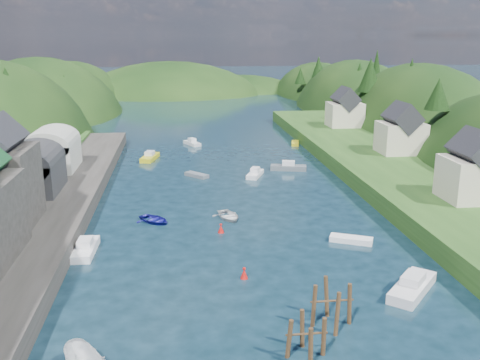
{
  "coord_description": "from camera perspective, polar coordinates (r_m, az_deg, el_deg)",
  "views": [
    {
      "loc": [
        -7.43,
        -34.89,
        21.17
      ],
      "look_at": [
        0.0,
        28.0,
        4.0
      ],
      "focal_mm": 40.0,
      "sensor_mm": 36.0,
      "label": 1
    }
  ],
  "objects": [
    {
      "name": "hillside_right",
      "position": [
        125.07,
        18.26,
        1.18
      ],
      "size": [
        36.0,
        245.56,
        48.0
      ],
      "color": "black",
      "rests_on": "ground"
    },
    {
      "name": "right_bank_cottages",
      "position": [
        91.74,
        16.15,
        4.95
      ],
      "size": [
        9.0,
        59.24,
        8.41
      ],
      "color": "beige",
      "rests_on": "terrace_right"
    },
    {
      "name": "moored_boats",
      "position": [
        65.21,
        -2.59,
        -3.32
      ],
      "size": [
        35.1,
        80.14,
        2.02
      ],
      "color": "gold",
      "rests_on": "ground"
    },
    {
      "name": "far_hills",
      "position": [
        211.51,
        -4.35,
        6.43
      ],
      "size": [
        103.0,
        68.0,
        44.0
      ],
      "color": "black",
      "rests_on": "ground"
    },
    {
      "name": "channel_buoy_near",
      "position": [
        48.75,
        0.45,
        -9.94
      ],
      "size": [
        0.7,
        0.7,
        1.1
      ],
      "color": "#B0110E",
      "rests_on": "ground"
    },
    {
      "name": "channel_buoy_far",
      "position": [
        59.47,
        -2.05,
        -5.2
      ],
      "size": [
        0.7,
        0.7,
        1.1
      ],
      "color": "#B0110E",
      "rests_on": "ground"
    },
    {
      "name": "quay_left",
      "position": [
        60.78,
        -22.23,
        -5.39
      ],
      "size": [
        12.0,
        110.0,
        2.0
      ],
      "primitive_type": "cube",
      "color": "#2D2B28",
      "rests_on": "ground"
    },
    {
      "name": "piling_cluster_near",
      "position": [
        38.0,
        7.08,
        -16.7
      ],
      "size": [
        2.89,
        2.72,
        3.5
      ],
      "color": "#382314",
      "rests_on": "ground"
    },
    {
      "name": "terrace_right",
      "position": [
        84.02,
        16.19,
        0.81
      ],
      "size": [
        16.0,
        120.0,
        2.4
      ],
      "primitive_type": "cube",
      "color": "#234719",
      "rests_on": "ground"
    },
    {
      "name": "boat_sheds",
      "position": [
        77.83,
        -20.4,
        2.42
      ],
      "size": [
        7.0,
        21.0,
        7.5
      ],
      "color": "#2D2D30",
      "rests_on": "quay_left"
    },
    {
      "name": "hill_trees",
      "position": [
        101.78,
        -1.9,
        9.44
      ],
      "size": [
        90.43,
        148.95,
        12.73
      ],
      "color": "black",
      "rests_on": "ground"
    },
    {
      "name": "ground",
      "position": [
        87.81,
        -1.69,
        1.21
      ],
      "size": [
        600.0,
        600.0,
        0.0
      ],
      "primitive_type": "plane",
      "color": "black",
      "rests_on": "ground"
    },
    {
      "name": "piling_cluster_far",
      "position": [
        41.76,
        9.75,
        -13.32
      ],
      "size": [
        3.31,
        3.08,
        3.94
      ],
      "color": "#382314",
      "rests_on": "ground"
    }
  ]
}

